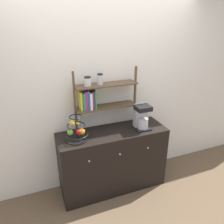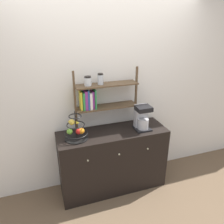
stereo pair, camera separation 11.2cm
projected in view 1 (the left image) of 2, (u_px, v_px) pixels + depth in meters
ground_plane at (119, 196)px, 2.94m from camera, size 12.00×12.00×0.00m
wall_back at (105, 94)px, 2.88m from camera, size 7.00×0.05×2.60m
sideboard at (113, 160)px, 2.98m from camera, size 1.42×0.49×0.87m
coffee_maker at (142, 117)px, 2.85m from camera, size 0.20×0.21×0.32m
fruit_stand at (76, 131)px, 2.58m from camera, size 0.28×0.28×0.36m
shelf_hutch at (97, 96)px, 2.70m from camera, size 0.83×0.20×0.79m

